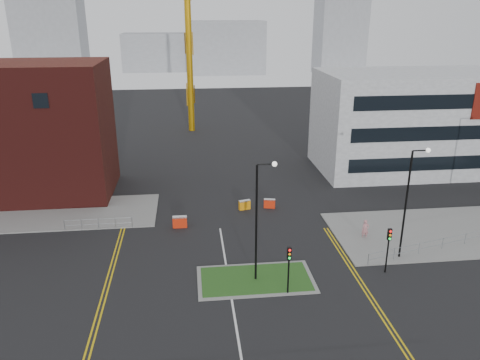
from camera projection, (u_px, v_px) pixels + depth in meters
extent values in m
plane|color=black|center=(241.00, 356.00, 26.99)|extent=(200.00, 200.00, 0.00)
cube|color=slate|center=(11.00, 216.00, 45.43)|extent=(28.00, 8.00, 0.12)
cube|color=slate|center=(464.00, 230.00, 42.35)|extent=(24.00, 10.00, 0.12)
cube|color=slate|center=(256.00, 279.00, 34.66)|extent=(8.60, 4.60, 0.08)
cube|color=#1F4E1A|center=(256.00, 279.00, 34.65)|extent=(8.00, 4.00, 0.12)
cube|color=#4E1613|center=(20.00, 131.00, 48.67)|extent=(18.00, 10.00, 14.00)
cube|color=black|center=(41.00, 101.00, 43.04)|extent=(1.40, 0.10, 1.40)
cube|color=#A1A3A6|center=(421.00, 121.00, 57.57)|extent=(25.00, 12.00, 12.00)
cube|color=black|center=(442.00, 163.00, 53.13)|extent=(22.00, 0.10, 1.60)
cube|color=black|center=(447.00, 133.00, 51.94)|extent=(22.00, 0.10, 1.60)
cube|color=black|center=(452.00, 102.00, 50.75)|extent=(22.00, 0.10, 1.60)
cylinder|color=#C3880B|center=(188.00, 27.00, 72.55)|extent=(1.00, 1.00, 33.03)
cylinder|color=black|center=(256.00, 225.00, 33.14)|extent=(0.16, 0.16, 9.00)
cylinder|color=black|center=(266.00, 164.00, 31.67)|extent=(1.20, 0.10, 0.10)
sphere|color=silver|center=(275.00, 164.00, 31.73)|extent=(0.36, 0.36, 0.36)
cylinder|color=black|center=(405.00, 206.00, 36.26)|extent=(0.16, 0.16, 9.00)
cylinder|color=black|center=(420.00, 151.00, 34.79)|extent=(1.20, 0.10, 0.10)
sphere|color=silver|center=(428.00, 150.00, 34.86)|extent=(0.36, 0.36, 0.36)
cylinder|color=black|center=(288.00, 275.00, 32.50)|extent=(0.12, 0.12, 3.00)
cube|color=black|center=(289.00, 253.00, 31.92)|extent=(0.28, 0.22, 0.90)
sphere|color=red|center=(290.00, 250.00, 31.70)|extent=(0.18, 0.18, 0.18)
sphere|color=orange|center=(290.00, 254.00, 31.80)|extent=(0.18, 0.18, 0.18)
sphere|color=#0CCC33|center=(289.00, 258.00, 31.90)|extent=(0.18, 0.18, 0.18)
cylinder|color=black|center=(387.00, 255.00, 35.21)|extent=(0.12, 0.12, 3.00)
cube|color=black|center=(390.00, 234.00, 34.63)|extent=(0.28, 0.22, 0.90)
sphere|color=red|center=(391.00, 231.00, 34.40)|extent=(0.18, 0.18, 0.18)
sphere|color=orange|center=(390.00, 235.00, 34.51)|extent=(0.18, 0.18, 0.18)
sphere|color=#0CCC33|center=(390.00, 239.00, 34.61)|extent=(0.18, 0.18, 0.18)
cylinder|color=gray|center=(98.00, 219.00, 42.30)|extent=(6.00, 0.04, 0.04)
cylinder|color=gray|center=(99.00, 224.00, 42.47)|extent=(6.00, 0.04, 0.04)
cylinder|color=gray|center=(64.00, 226.00, 42.15)|extent=(0.05, 0.05, 1.10)
cylinder|color=gray|center=(132.00, 223.00, 42.78)|extent=(0.05, 0.05, 1.10)
cylinder|color=gray|center=(466.00, 234.00, 39.52)|extent=(19.01, 5.04, 0.04)
cylinder|color=gray|center=(465.00, 239.00, 39.69)|extent=(19.01, 5.04, 0.04)
cylinder|color=gray|center=(368.00, 260.00, 36.36)|extent=(0.05, 0.05, 1.10)
cube|color=silver|center=(237.00, 334.00, 28.85)|extent=(0.15, 30.00, 0.01)
cube|color=gold|center=(108.00, 274.00, 35.39)|extent=(0.12, 24.00, 0.01)
cube|color=gold|center=(112.00, 274.00, 35.42)|extent=(0.12, 24.00, 0.01)
cube|color=gold|center=(363.00, 289.00, 33.58)|extent=(0.12, 20.00, 0.01)
cube|color=gold|center=(367.00, 288.00, 33.62)|extent=(0.12, 20.00, 0.01)
cube|color=gray|center=(51.00, 40.00, 131.19)|extent=(18.00, 12.00, 22.00)
cube|color=gray|center=(226.00, 48.00, 146.79)|extent=(24.00, 12.00, 16.00)
cube|color=gray|center=(340.00, 28.00, 143.73)|extent=(14.00, 12.00, 28.00)
cube|color=gray|center=(169.00, 52.00, 154.93)|extent=(30.00, 12.00, 12.00)
imported|color=#BB797D|center=(365.00, 229.00, 40.66)|extent=(0.67, 0.46, 1.77)
cube|color=red|center=(180.00, 222.00, 42.93)|extent=(1.31, 0.45, 1.08)
cube|color=silver|center=(180.00, 217.00, 42.76)|extent=(1.31, 0.45, 0.13)
cube|color=orange|center=(245.00, 205.00, 46.86)|extent=(1.21, 0.68, 0.96)
cube|color=silver|center=(245.00, 201.00, 46.71)|extent=(1.21, 0.68, 0.12)
cube|color=red|center=(269.00, 204.00, 47.21)|extent=(1.18, 0.62, 0.94)
cube|color=silver|center=(270.00, 200.00, 47.07)|extent=(1.18, 0.62, 0.11)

